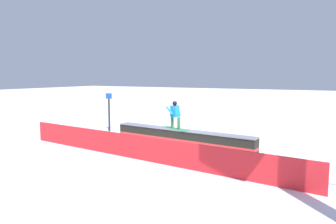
% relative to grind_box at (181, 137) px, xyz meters
% --- Properties ---
extents(ground_plane, '(120.00, 120.00, 0.00)m').
position_rel_grind_box_xyz_m(ground_plane, '(0.00, 0.00, -0.29)').
color(ground_plane, white).
extents(grind_box, '(7.24, 1.34, 0.63)m').
position_rel_grind_box_xyz_m(grind_box, '(0.00, 0.00, 0.00)').
color(grind_box, black).
rests_on(grind_box, ground_plane).
extents(snowboarder, '(1.58, 0.89, 1.31)m').
position_rel_grind_box_xyz_m(snowboarder, '(0.35, -0.05, 1.04)').
color(snowboarder, '#26904C').
rests_on(snowboarder, grind_box).
extents(safety_fence, '(12.50, 1.32, 0.90)m').
position_rel_grind_box_xyz_m(safety_fence, '(0.00, 3.39, 0.16)').
color(safety_fence, red).
rests_on(safety_fence, ground_plane).
extents(trail_marker, '(0.40, 0.10, 2.15)m').
position_rel_grind_box_xyz_m(trail_marker, '(4.89, -0.76, 0.86)').
color(trail_marker, '#262628').
rests_on(trail_marker, ground_plane).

